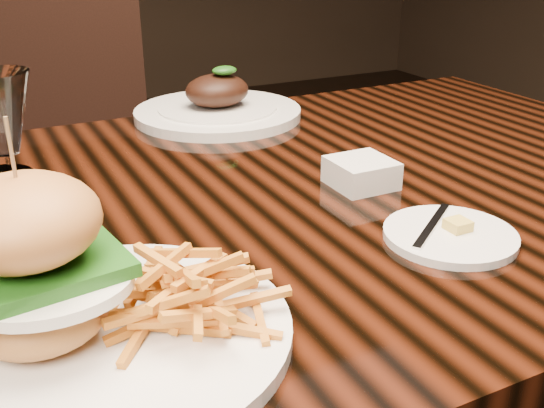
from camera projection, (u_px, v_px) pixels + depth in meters
name	position (u px, v px, depth m)	size (l,w,h in m)	color
dining_table	(220.00, 251.00, 0.88)	(1.60, 0.90, 0.75)	black
burger_plate	(97.00, 291.00, 0.53)	(0.31, 0.31, 0.21)	white
side_saucer	(450.00, 235.00, 0.74)	(0.15, 0.15, 0.02)	white
ramekin	(361.00, 173.00, 0.89)	(0.08, 0.08, 0.04)	white
wine_glass	(2.00, 119.00, 0.69)	(0.07, 0.07, 0.19)	white
water_tumbler	(7.00, 214.00, 0.70)	(0.07, 0.07, 0.09)	white
far_dish	(218.00, 108.00, 1.20)	(0.31, 0.31, 0.10)	white
chair_far	(67.00, 158.00, 1.63)	(0.51, 0.52, 0.95)	black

